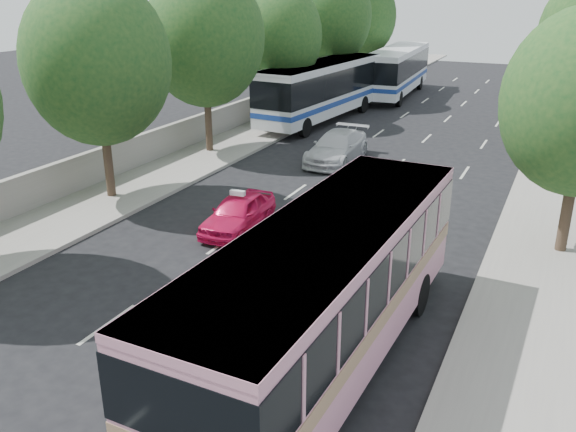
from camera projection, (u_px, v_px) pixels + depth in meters
The scene contains 15 objects.
ground at pixel (209, 305), 17.00m from camera, with size 120.00×120.00×0.00m, color black.
sidewalk_left at pixel (265, 129), 37.25m from camera, with size 4.00×90.00×0.15m, color #9E998E.
sidewalk_right at pixel (566, 161), 30.53m from camera, with size 4.00×90.00×0.12m, color #9E998E.
low_wall at pixel (239, 113), 37.67m from camera, with size 0.30×90.00×1.50m, color #9E998E.
tree_left_b at pixel (97, 56), 23.27m from camera, with size 5.70×5.70×8.88m.
tree_left_c at pixel (205, 33), 30.01m from camera, with size 6.00×6.00×9.35m.
tree_left_d at pixel (278, 32), 36.91m from camera, with size 5.52×5.52×8.60m.
tree_left_e at pixel (328, 13), 43.35m from camera, with size 6.30×6.30×9.82m.
tree_left_f at pixel (361, 14), 50.34m from camera, with size 5.88×5.88×9.16m.
pink_bus at pixel (328, 281), 13.58m from camera, with size 3.20×11.25×3.56m.
pink_taxi at pixel (238, 213), 21.96m from camera, with size 1.57×3.91×1.33m, color #E01350.
white_pickup at pixel (337, 147), 30.41m from camera, with size 2.08×5.12×1.49m, color silver.
tour_coach_front at pixel (322, 86), 38.76m from camera, with size 3.82×12.74×3.75m.
tour_coach_rear at pixel (397, 68), 47.61m from camera, with size 3.34×12.37×3.66m.
taxi_roof_sign at pixel (238, 193), 21.69m from camera, with size 0.55×0.18×0.18m, color silver.
Camera 1 is at (8.34, -12.63, 8.43)m, focal length 38.00 mm.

